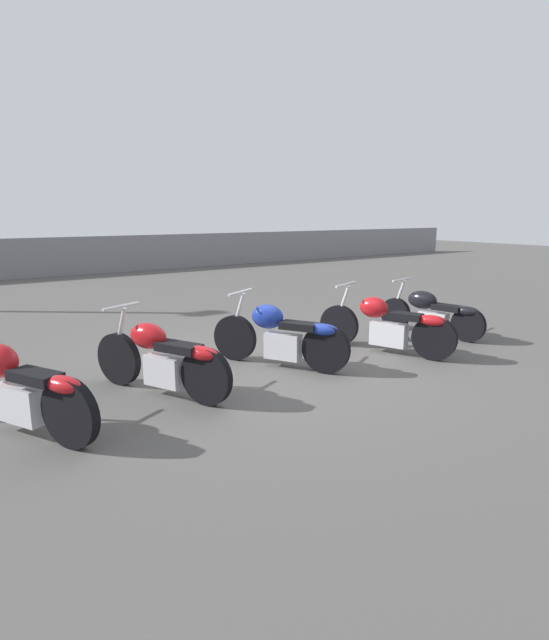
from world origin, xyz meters
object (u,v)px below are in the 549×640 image
(motorcycle_slot_0, at_px, (17,388))
(motorcycle_slot_2, at_px, (281,335))
(motorcycle_slot_1, at_px, (162,358))
(motorcycle_slot_3, at_px, (387,325))
(motorcycle_slot_4, at_px, (432,312))

(motorcycle_slot_0, xyz_separation_m, motorcycle_slot_2, (3.35, 0.27, 0.00))
(motorcycle_slot_1, height_order, motorcycle_slot_3, motorcycle_slot_1)
(motorcycle_slot_1, bearing_deg, motorcycle_slot_3, -28.88)
(motorcycle_slot_1, distance_m, motorcycle_slot_4, 5.03)
(motorcycle_slot_2, relative_size, motorcycle_slot_4, 0.96)
(motorcycle_slot_1, relative_size, motorcycle_slot_2, 1.01)
(motorcycle_slot_3, height_order, motorcycle_slot_4, motorcycle_slot_3)
(motorcycle_slot_0, height_order, motorcycle_slot_3, motorcycle_slot_0)
(motorcycle_slot_3, bearing_deg, motorcycle_slot_2, 148.43)
(motorcycle_slot_2, bearing_deg, motorcycle_slot_3, -40.00)
(motorcycle_slot_3, distance_m, motorcycle_slot_4, 1.52)
(motorcycle_slot_0, bearing_deg, motorcycle_slot_1, -21.15)
(motorcycle_slot_1, height_order, motorcycle_slot_2, motorcycle_slot_2)
(motorcycle_slot_4, bearing_deg, motorcycle_slot_0, 171.67)
(motorcycle_slot_0, distance_m, motorcycle_slot_4, 6.60)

